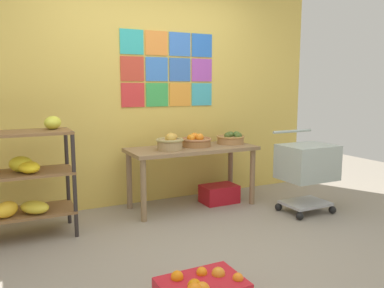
{
  "coord_description": "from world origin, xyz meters",
  "views": [
    {
      "loc": [
        -1.53,
        -2.64,
        1.34
      ],
      "look_at": [
        0.12,
        0.7,
        0.79
      ],
      "focal_mm": 36.22,
      "sensor_mm": 36.0,
      "label": 1
    }
  ],
  "objects_px": {
    "display_table": "(192,155)",
    "shopping_cart": "(307,165)",
    "fruit_basket_back_right": "(170,143)",
    "banana_shelf_unit": "(6,175)",
    "fruit_basket_centre": "(196,141)",
    "fruit_basket_back_left": "(231,138)",
    "produce_crate_under_table": "(219,194)"
  },
  "relations": [
    {
      "from": "display_table",
      "to": "shopping_cart",
      "type": "distance_m",
      "value": 1.24
    },
    {
      "from": "display_table",
      "to": "fruit_basket_back_right",
      "type": "relative_size",
      "value": 4.88
    },
    {
      "from": "banana_shelf_unit",
      "to": "fruit_basket_back_right",
      "type": "height_order",
      "value": "banana_shelf_unit"
    },
    {
      "from": "banana_shelf_unit",
      "to": "fruit_basket_centre",
      "type": "bearing_deg",
      "value": 5.91
    },
    {
      "from": "fruit_basket_back_right",
      "to": "fruit_basket_back_left",
      "type": "height_order",
      "value": "fruit_basket_back_right"
    },
    {
      "from": "display_table",
      "to": "banana_shelf_unit",
      "type": "bearing_deg",
      "value": -174.92
    },
    {
      "from": "display_table",
      "to": "fruit_basket_back_left",
      "type": "xyz_separation_m",
      "value": [
        0.54,
        0.04,
        0.15
      ]
    },
    {
      "from": "produce_crate_under_table",
      "to": "fruit_basket_centre",
      "type": "bearing_deg",
      "value": 169.24
    },
    {
      "from": "banana_shelf_unit",
      "to": "fruit_basket_centre",
      "type": "height_order",
      "value": "banana_shelf_unit"
    },
    {
      "from": "fruit_basket_back_right",
      "to": "fruit_basket_back_left",
      "type": "distance_m",
      "value": 0.85
    },
    {
      "from": "display_table",
      "to": "fruit_basket_back_left",
      "type": "distance_m",
      "value": 0.56
    },
    {
      "from": "banana_shelf_unit",
      "to": "produce_crate_under_table",
      "type": "xyz_separation_m",
      "value": [
        2.22,
        0.15,
        -0.48
      ]
    },
    {
      "from": "display_table",
      "to": "fruit_basket_back_right",
      "type": "bearing_deg",
      "value": -164.08
    },
    {
      "from": "fruit_basket_centre",
      "to": "shopping_cart",
      "type": "xyz_separation_m",
      "value": [
        0.93,
        -0.77,
        -0.22
      ]
    },
    {
      "from": "fruit_basket_back_left",
      "to": "shopping_cart",
      "type": "distance_m",
      "value": 0.93
    },
    {
      "from": "fruit_basket_back_right",
      "to": "fruit_basket_centre",
      "type": "relative_size",
      "value": 0.84
    },
    {
      "from": "banana_shelf_unit",
      "to": "shopping_cart",
      "type": "xyz_separation_m",
      "value": [
        2.87,
        -0.57,
        -0.07
      ]
    },
    {
      "from": "banana_shelf_unit",
      "to": "fruit_basket_centre",
      "type": "xyz_separation_m",
      "value": [
        1.94,
        0.2,
        0.15
      ]
    },
    {
      "from": "banana_shelf_unit",
      "to": "fruit_basket_back_right",
      "type": "relative_size",
      "value": 3.73
    },
    {
      "from": "fruit_basket_back_right",
      "to": "produce_crate_under_table",
      "type": "height_order",
      "value": "fruit_basket_back_right"
    },
    {
      "from": "fruit_basket_back_right",
      "to": "fruit_basket_centre",
      "type": "bearing_deg",
      "value": 18.08
    },
    {
      "from": "banana_shelf_unit",
      "to": "display_table",
      "type": "xyz_separation_m",
      "value": [
        1.87,
        0.17,
        -0.0
      ]
    },
    {
      "from": "banana_shelf_unit",
      "to": "shopping_cart",
      "type": "relative_size",
      "value": 1.26
    },
    {
      "from": "fruit_basket_back_right",
      "to": "fruit_basket_back_left",
      "type": "relative_size",
      "value": 0.88
    },
    {
      "from": "produce_crate_under_table",
      "to": "shopping_cart",
      "type": "height_order",
      "value": "shopping_cart"
    },
    {
      "from": "shopping_cart",
      "to": "banana_shelf_unit",
      "type": "bearing_deg",
      "value": 163.2
    },
    {
      "from": "fruit_basket_centre",
      "to": "shopping_cart",
      "type": "height_order",
      "value": "shopping_cart"
    },
    {
      "from": "fruit_basket_back_right",
      "to": "fruit_basket_centre",
      "type": "xyz_separation_m",
      "value": [
        0.37,
        0.12,
        -0.02
      ]
    },
    {
      "from": "display_table",
      "to": "fruit_basket_back_left",
      "type": "bearing_deg",
      "value": 4.5
    },
    {
      "from": "shopping_cart",
      "to": "display_table",
      "type": "bearing_deg",
      "value": 138.12
    },
    {
      "from": "fruit_basket_back_left",
      "to": "produce_crate_under_table",
      "type": "xyz_separation_m",
      "value": [
        -0.19,
        -0.06,
        -0.64
      ]
    },
    {
      "from": "fruit_basket_centre",
      "to": "fruit_basket_back_left",
      "type": "xyz_separation_m",
      "value": [
        0.47,
        0.01,
        0.0
      ]
    }
  ]
}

